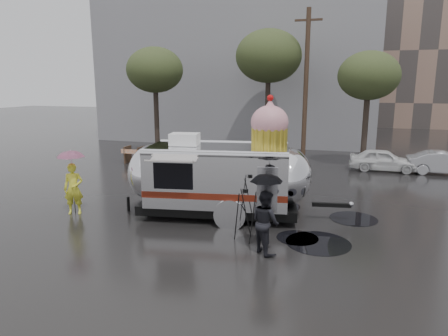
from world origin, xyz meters
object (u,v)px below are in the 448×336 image
(person_right, at_px, (265,222))
(airstream_trailer, at_px, (221,174))
(tripod, at_px, (245,209))
(person_left, at_px, (74,189))

(person_right, bearing_deg, airstream_trailer, -7.41)
(airstream_trailer, bearing_deg, tripod, -64.93)
(airstream_trailer, distance_m, person_left, 5.41)
(person_right, bearing_deg, person_left, 34.00)
(person_left, xyz_separation_m, tripod, (6.57, -0.65, 0.04))
(airstream_trailer, relative_size, person_right, 4.47)
(person_left, height_order, person_right, person_left)
(airstream_trailer, xyz_separation_m, tripod, (1.38, -2.02, -0.56))
(airstream_trailer, distance_m, person_right, 3.52)
(person_right, bearing_deg, tripod, 1.55)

